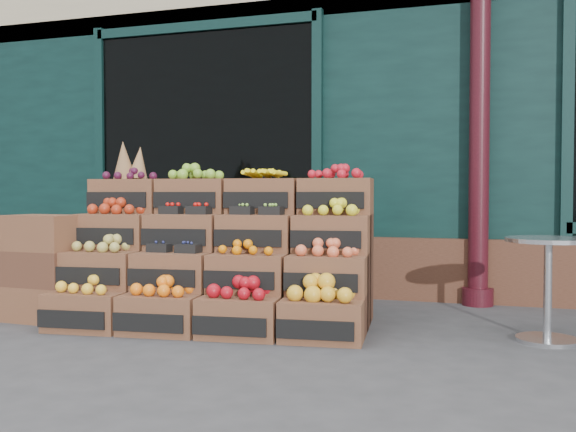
% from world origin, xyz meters
% --- Properties ---
extents(ground, '(60.00, 60.00, 0.00)m').
position_xyz_m(ground, '(0.00, 0.00, 0.00)').
color(ground, '#3A3A3C').
rests_on(ground, ground).
extents(shop_facade, '(12.00, 6.24, 4.80)m').
position_xyz_m(shop_facade, '(0.00, 5.11, 2.40)').
color(shop_facade, black).
rests_on(shop_facade, ground).
extents(crate_display, '(2.46, 1.38, 1.48)m').
position_xyz_m(crate_display, '(-0.75, 0.63, 0.45)').
color(crate_display, brown).
rests_on(crate_display, ground).
extents(spare_crates, '(0.59, 0.42, 0.85)m').
position_xyz_m(spare_crates, '(-2.14, 0.26, 0.43)').
color(spare_crates, brown).
rests_on(spare_crates, ground).
extents(bistro_table, '(0.57, 0.57, 0.72)m').
position_xyz_m(bistro_table, '(1.69, 0.68, 0.45)').
color(bistro_table, silver).
rests_on(bistro_table, ground).
extents(shopkeeper, '(0.69, 0.47, 1.84)m').
position_xyz_m(shopkeeper, '(-1.62, 2.91, 0.92)').
color(shopkeeper, '#175226').
rests_on(shopkeeper, ground).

